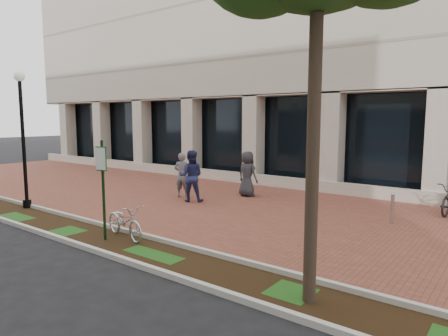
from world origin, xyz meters
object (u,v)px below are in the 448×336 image
Objects in this scene: pedestrian_mid at (191,176)px; bollard at (392,208)px; lamppost at (23,132)px; parking_sign at (102,178)px; pedestrian_right at (247,174)px; pedestrian_left at (182,175)px; locked_bicycle at (125,221)px.

pedestrian_mid is 7.05m from bollard.
lamppost is at bearing 15.09° from pedestrian_mid.
parking_sign is 7.14m from pedestrian_right.
lamppost is at bearing 160.02° from parking_sign.
parking_sign is 1.44× the size of pedestrian_left.
locked_bicycle is (5.61, -0.22, -2.20)m from lamppost.
bollard is at bearing 161.03° from pedestrian_left.
pedestrian_mid reaches higher than pedestrian_right.
pedestrian_left is at bearing 57.41° from lamppost.
pedestrian_mid is (-1.46, 4.96, -0.66)m from parking_sign.
parking_sign reaches higher than pedestrian_mid.
pedestrian_left is at bearing 39.13° from locked_bicycle.
pedestrian_right is 1.92× the size of bollard.
bollard is (5.81, -0.93, -0.43)m from pedestrian_right.
locked_bicycle is at bearing 78.05° from pedestrian_mid.
pedestrian_right is at bearing 52.24° from lamppost.
lamppost reaches higher than pedestrian_left.
parking_sign is at bearing 73.40° from pedestrian_mid.
pedestrian_left is (-2.59, 4.94, 0.43)m from locked_bicycle.
lamppost is 2.58× the size of pedestrian_right.
pedestrian_left is (-2.31, 5.38, -0.74)m from parking_sign.
bollard is at bearing -30.67° from locked_bicycle.
parking_sign is 5.22m from pedestrian_mid.
lamppost reaches higher than pedestrian_mid.
pedestrian_mid is 1.06× the size of pedestrian_right.
parking_sign is at bearing 99.04° from pedestrian_right.
pedestrian_left is 0.92× the size of pedestrian_mid.
bollard is at bearing 35.51° from parking_sign.
parking_sign is at bearing -131.58° from bollard.
bollard is (10.79, 5.50, -2.17)m from lamppost.
parking_sign is 1.33× the size of pedestrian_mid.
pedestrian_mid is 2.41m from pedestrian_right.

